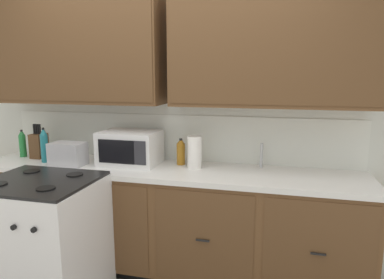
{
  "coord_description": "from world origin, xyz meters",
  "views": [
    {
      "loc": [
        0.88,
        -2.27,
        1.63
      ],
      "look_at": [
        0.24,
        0.27,
        1.16
      ],
      "focal_mm": 32.28,
      "sensor_mm": 36.0,
      "label": 1
    }
  ],
  "objects_px": {
    "toaster": "(68,154)",
    "paper_towel_roll": "(195,152)",
    "knife_block": "(39,145)",
    "bottle_teal": "(44,145)",
    "bottle_amber": "(181,152)",
    "bottle_green": "(22,144)",
    "stove_range": "(43,244)",
    "microwave": "(130,147)"
  },
  "relations": [
    {
      "from": "microwave",
      "to": "bottle_teal",
      "type": "relative_size",
      "value": 1.6
    },
    {
      "from": "toaster",
      "to": "knife_block",
      "type": "height_order",
      "value": "knife_block"
    },
    {
      "from": "paper_towel_roll",
      "to": "microwave",
      "type": "bearing_deg",
      "value": 179.92
    },
    {
      "from": "microwave",
      "to": "toaster",
      "type": "height_order",
      "value": "microwave"
    },
    {
      "from": "knife_block",
      "to": "toaster",
      "type": "bearing_deg",
      "value": -22.71
    },
    {
      "from": "bottle_amber",
      "to": "knife_block",
      "type": "bearing_deg",
      "value": -176.65
    },
    {
      "from": "stove_range",
      "to": "knife_block",
      "type": "height_order",
      "value": "knife_block"
    },
    {
      "from": "toaster",
      "to": "microwave",
      "type": "bearing_deg",
      "value": 19.16
    },
    {
      "from": "stove_range",
      "to": "knife_block",
      "type": "xyz_separation_m",
      "value": [
        -0.52,
        0.7,
        0.55
      ]
    },
    {
      "from": "paper_towel_roll",
      "to": "bottle_green",
      "type": "bearing_deg",
      "value": 179.95
    },
    {
      "from": "microwave",
      "to": "bottle_green",
      "type": "xyz_separation_m",
      "value": [
        -1.07,
        0.0,
        -0.02
      ]
    },
    {
      "from": "paper_towel_roll",
      "to": "bottle_amber",
      "type": "relative_size",
      "value": 1.17
    },
    {
      "from": "stove_range",
      "to": "toaster",
      "type": "xyz_separation_m",
      "value": [
        -0.11,
        0.52,
        0.53
      ]
    },
    {
      "from": "paper_towel_roll",
      "to": "bottle_green",
      "type": "height_order",
      "value": "paper_towel_roll"
    },
    {
      "from": "stove_range",
      "to": "microwave",
      "type": "distance_m",
      "value": 0.97
    },
    {
      "from": "knife_block",
      "to": "paper_towel_roll",
      "type": "relative_size",
      "value": 1.19
    },
    {
      "from": "toaster",
      "to": "bottle_green",
      "type": "height_order",
      "value": "bottle_green"
    },
    {
      "from": "bottle_green",
      "to": "stove_range",
      "type": "bearing_deg",
      "value": -44.78
    },
    {
      "from": "toaster",
      "to": "knife_block",
      "type": "relative_size",
      "value": 0.9
    },
    {
      "from": "stove_range",
      "to": "bottle_amber",
      "type": "height_order",
      "value": "bottle_amber"
    },
    {
      "from": "stove_range",
      "to": "bottle_green",
      "type": "xyz_separation_m",
      "value": [
        -0.7,
        0.69,
        0.56
      ]
    },
    {
      "from": "stove_range",
      "to": "knife_block",
      "type": "relative_size",
      "value": 3.06
    },
    {
      "from": "toaster",
      "to": "knife_block",
      "type": "xyz_separation_m",
      "value": [
        -0.41,
        0.17,
        0.02
      ]
    },
    {
      "from": "toaster",
      "to": "bottle_amber",
      "type": "height_order",
      "value": "bottle_amber"
    },
    {
      "from": "knife_block",
      "to": "bottle_amber",
      "type": "height_order",
      "value": "knife_block"
    },
    {
      "from": "knife_block",
      "to": "paper_towel_roll",
      "type": "height_order",
      "value": "knife_block"
    },
    {
      "from": "paper_towel_roll",
      "to": "bottle_teal",
      "type": "bearing_deg",
      "value": -174.38
    },
    {
      "from": "paper_towel_roll",
      "to": "knife_block",
      "type": "bearing_deg",
      "value": 179.83
    },
    {
      "from": "bottle_green",
      "to": "toaster",
      "type": "bearing_deg",
      "value": -16.16
    },
    {
      "from": "stove_range",
      "to": "microwave",
      "type": "xyz_separation_m",
      "value": [
        0.37,
        0.69,
        0.58
      ]
    },
    {
      "from": "stove_range",
      "to": "knife_block",
      "type": "bearing_deg",
      "value": 127.05
    },
    {
      "from": "knife_block",
      "to": "bottle_green",
      "type": "distance_m",
      "value": 0.17
    },
    {
      "from": "paper_towel_roll",
      "to": "bottle_amber",
      "type": "distance_m",
      "value": 0.16
    },
    {
      "from": "bottle_teal",
      "to": "bottle_amber",
      "type": "xyz_separation_m",
      "value": [
        1.16,
        0.21,
        -0.04
      ]
    },
    {
      "from": "toaster",
      "to": "bottle_amber",
      "type": "relative_size",
      "value": 1.26
    },
    {
      "from": "toaster",
      "to": "bottle_teal",
      "type": "distance_m",
      "value": 0.26
    },
    {
      "from": "microwave",
      "to": "toaster",
      "type": "distance_m",
      "value": 0.52
    },
    {
      "from": "bottle_teal",
      "to": "bottle_green",
      "type": "relative_size",
      "value": 1.2
    },
    {
      "from": "stove_range",
      "to": "microwave",
      "type": "relative_size",
      "value": 1.98
    },
    {
      "from": "bottle_amber",
      "to": "bottle_green",
      "type": "bearing_deg",
      "value": -176.92
    },
    {
      "from": "paper_towel_roll",
      "to": "bottle_teal",
      "type": "xyz_separation_m",
      "value": [
        -1.3,
        -0.13,
        0.02
      ]
    },
    {
      "from": "toaster",
      "to": "paper_towel_roll",
      "type": "distance_m",
      "value": 1.06
    }
  ]
}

